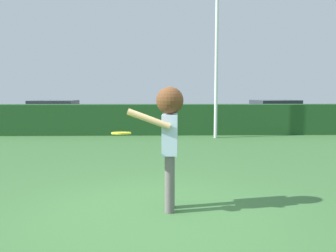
# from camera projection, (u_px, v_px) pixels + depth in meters

# --- Properties ---
(ground_plane) EXTENTS (60.00, 60.00, 0.00)m
(ground_plane) POSITION_uv_depth(u_px,v_px,m) (152.00, 214.00, 5.05)
(ground_plane) COLOR #3D6E38
(person) EXTENTS (0.80, 0.56, 1.82)m
(person) POSITION_uv_depth(u_px,v_px,m) (169.00, 129.00, 5.11)
(person) COLOR #67615F
(person) RESTS_ON ground
(frisbee) EXTENTS (0.27, 0.27, 0.04)m
(frisbee) POSITION_uv_depth(u_px,v_px,m) (121.00, 133.00, 4.83)
(frisbee) COLOR yellow
(lamppost) EXTENTS (0.24, 0.24, 6.74)m
(lamppost) POSITION_uv_depth(u_px,v_px,m) (217.00, 37.00, 12.78)
(lamppost) COLOR silver
(lamppost) RESTS_ON ground
(hedge_row) EXTENTS (27.56, 0.90, 1.20)m
(hedge_row) POSITION_uv_depth(u_px,v_px,m) (156.00, 119.00, 14.15)
(hedge_row) COLOR #1E4920
(hedge_row) RESTS_ON ground
(parked_car_red) EXTENTS (4.26, 1.93, 1.25)m
(parked_car_red) POSITION_uv_depth(u_px,v_px,m) (54.00, 112.00, 17.79)
(parked_car_red) COLOR #B21E1E
(parked_car_red) RESTS_ON ground
(parked_car_black) EXTENTS (4.44, 2.45, 1.25)m
(parked_car_black) POSITION_uv_depth(u_px,v_px,m) (275.00, 111.00, 18.35)
(parked_car_black) COLOR black
(parked_car_black) RESTS_ON ground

